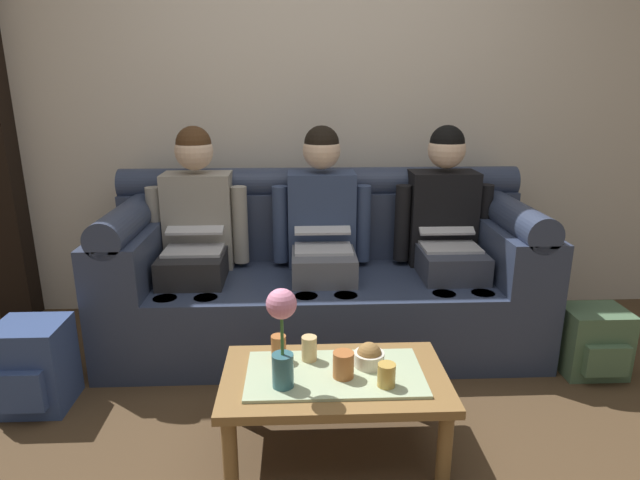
# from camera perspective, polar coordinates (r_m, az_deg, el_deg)

# --- Properties ---
(ground_plane) EXTENTS (14.00, 14.00, 0.00)m
(ground_plane) POSITION_cam_1_polar(r_m,az_deg,el_deg) (2.24, 1.77, -23.77)
(ground_plane) COLOR #4C3823
(back_wall_patterned) EXTENTS (6.00, 0.12, 2.90)m
(back_wall_patterned) POSITION_cam_1_polar(r_m,az_deg,el_deg) (3.41, -0.18, 16.54)
(back_wall_patterned) COLOR beige
(back_wall_patterned) RESTS_ON ground_plane
(couch) EXTENTS (2.35, 0.88, 0.96)m
(couch) POSITION_cam_1_polar(r_m,az_deg,el_deg) (3.07, 0.24, -4.06)
(couch) COLOR #2D3851
(couch) RESTS_ON ground_plane
(person_left) EXTENTS (0.56, 0.67, 1.22)m
(person_left) POSITION_cam_1_polar(r_m,az_deg,el_deg) (3.03, -13.10, 0.96)
(person_left) COLOR #232326
(person_left) RESTS_ON ground_plane
(person_middle) EXTENTS (0.56, 0.67, 1.22)m
(person_middle) POSITION_cam_1_polar(r_m,az_deg,el_deg) (2.98, 0.25, 1.14)
(person_middle) COLOR #595B66
(person_middle) RESTS_ON ground_plane
(person_right) EXTENTS (0.56, 0.67, 1.22)m
(person_right) POSITION_cam_1_polar(r_m,az_deg,el_deg) (3.09, 13.33, 1.26)
(person_right) COLOR #383D4C
(person_right) RESTS_ON ground_plane
(coffee_table) EXTENTS (0.88, 0.52, 0.36)m
(coffee_table) POSITION_cam_1_polar(r_m,az_deg,el_deg) (2.17, 1.56, -15.22)
(coffee_table) COLOR olive
(coffee_table) RESTS_ON ground_plane
(flower_vase) EXTENTS (0.11, 0.11, 0.39)m
(flower_vase) POSITION_cam_1_polar(r_m,az_deg,el_deg) (1.95, -4.09, -9.55)
(flower_vase) COLOR #336672
(flower_vase) RESTS_ON coffee_table
(snack_bowl) EXTENTS (0.12, 0.12, 0.10)m
(snack_bowl) POSITION_cam_1_polar(r_m,az_deg,el_deg) (2.18, 5.27, -12.29)
(snack_bowl) COLOR silver
(snack_bowl) RESTS_ON coffee_table
(cup_near_left) EXTENTS (0.08, 0.08, 0.10)m
(cup_near_left) POSITION_cam_1_polar(r_m,az_deg,el_deg) (2.09, 2.51, -13.16)
(cup_near_left) COLOR #B26633
(cup_near_left) RESTS_ON coffee_table
(cup_near_right) EXTENTS (0.06, 0.06, 0.11)m
(cup_near_right) POSITION_cam_1_polar(r_m,az_deg,el_deg) (2.21, -4.44, -11.41)
(cup_near_right) COLOR #B26633
(cup_near_right) RESTS_ON coffee_table
(cup_far_center) EXTENTS (0.07, 0.07, 0.09)m
(cup_far_center) POSITION_cam_1_polar(r_m,az_deg,el_deg) (2.05, 7.11, -14.11)
(cup_far_center) COLOR gold
(cup_far_center) RESTS_ON coffee_table
(cup_far_left) EXTENTS (0.06, 0.06, 0.10)m
(cup_far_left) POSITION_cam_1_polar(r_m,az_deg,el_deg) (2.21, -1.16, -11.50)
(cup_far_left) COLOR #DBB77A
(cup_far_left) RESTS_ON coffee_table
(backpack_left) EXTENTS (0.30, 0.32, 0.41)m
(backpack_left) POSITION_cam_1_polar(r_m,az_deg,el_deg) (2.82, -28.23, -11.82)
(backpack_left) COLOR #33477A
(backpack_left) RESTS_ON ground_plane
(backpack_right) EXTENTS (0.31, 0.29, 0.35)m
(backpack_right) POSITION_cam_1_polar(r_m,az_deg,el_deg) (3.11, 27.13, -9.67)
(backpack_right) COLOR #4C6B4C
(backpack_right) RESTS_ON ground_plane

